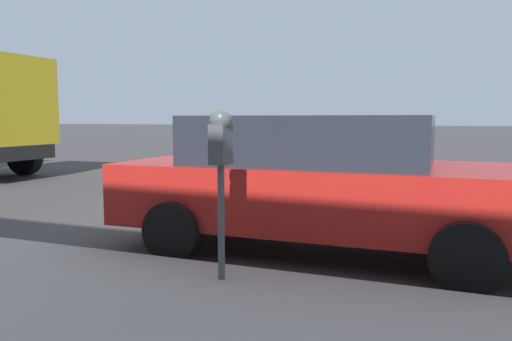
{
  "coord_description": "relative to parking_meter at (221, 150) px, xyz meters",
  "views": [
    {
      "loc": [
        -6.41,
        -2.39,
        1.51
      ],
      "look_at": [
        -2.42,
        -0.79,
        1.07
      ],
      "focal_mm": 35.0,
      "sensor_mm": 36.0,
      "label": 1
    }
  ],
  "objects": [
    {
      "name": "parking_meter",
      "position": [
        0.0,
        0.0,
        0.0
      ],
      "size": [
        0.21,
        0.19,
        1.47
      ],
      "color": "#4C5156",
      "rests_on": "sidewalk"
    },
    {
      "name": "ground_plane",
      "position": [
        2.62,
        0.55,
        -1.25
      ],
      "size": [
        220.0,
        220.0,
        0.0
      ],
      "primitive_type": "plane",
      "color": "#3D3A3A"
    },
    {
      "name": "car_red",
      "position": [
        1.67,
        -0.46,
        -0.43
      ],
      "size": [
        2.14,
        4.7,
        1.55
      ],
      "rotation": [
        0.0,
        0.0,
        3.16
      ],
      "color": "#B21E19",
      "rests_on": "ground_plane"
    }
  ]
}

